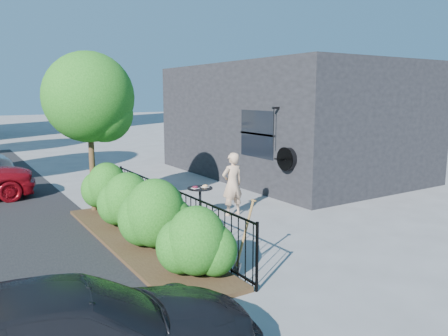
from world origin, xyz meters
TOP-DOWN VIEW (x-y plane):
  - ground at (0.00, 0.00)m, footprint 120.00×120.00m
  - shop_building at (5.50, 4.50)m, footprint 6.22×9.00m
  - fence at (-1.50, 0.00)m, footprint 0.05×6.05m
  - planting_bed at (-2.20, 0.00)m, footprint 1.30×6.00m
  - shrubs at (-2.10, 0.10)m, footprint 1.10×5.60m
  - patio_tree at (-2.24, 2.76)m, footprint 2.20×2.20m
  - cafe_table at (-0.28, 0.92)m, footprint 0.61×0.61m
  - woman at (0.54, 0.76)m, footprint 0.58×0.38m
  - shovel at (-1.25, -2.29)m, footprint 0.43×0.17m

SIDE VIEW (x-z plane):
  - ground at x=0.00m, z-range 0.00..0.00m
  - planting_bed at x=-2.20m, z-range 0.00..0.08m
  - cafe_table at x=-0.28m, z-range 0.12..0.93m
  - shovel at x=-1.25m, z-range -0.08..1.19m
  - fence at x=-1.50m, z-range 0.01..1.11m
  - shrubs at x=-2.10m, z-range 0.08..1.32m
  - woman at x=0.54m, z-range 0.00..1.57m
  - shop_building at x=5.50m, z-range 0.00..4.00m
  - patio_tree at x=-2.24m, z-range 0.79..4.73m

